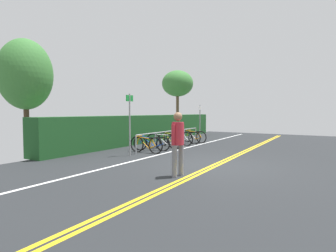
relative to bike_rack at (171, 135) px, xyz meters
name	(u,v)px	position (x,y,z in m)	size (l,w,h in m)	color
ground_plane	(215,166)	(-3.33, -3.61, -0.62)	(28.31, 12.21, 0.05)	#232628
centre_line_yellow_inner	(217,166)	(-3.33, -3.69, -0.60)	(25.48, 0.10, 0.00)	gold
centre_line_yellow_outer	(213,165)	(-3.33, -3.53, -0.60)	(25.48, 0.10, 0.00)	gold
bike_lane_stripe_white	(146,158)	(-3.33, -0.87, -0.60)	(25.48, 0.12, 0.00)	white
bike_rack	(171,135)	(0.00, 0.00, 0.00)	(5.73, 0.05, 0.81)	#9EA0A5
bicycle_0	(146,145)	(-2.27, -0.10, -0.26)	(0.46, 1.68, 0.73)	black
bicycle_1	(152,143)	(-1.59, 0.09, -0.28)	(0.60, 1.70, 0.68)	black
bicycle_2	(164,141)	(-0.80, -0.10, -0.24)	(0.69, 1.73, 0.76)	black
bicycle_3	(170,139)	(0.08, 0.12, -0.25)	(0.60, 1.68, 0.75)	black
bicycle_4	(178,138)	(0.77, 0.04, -0.25)	(0.46, 1.72, 0.75)	black
bicycle_5	(186,137)	(1.57, -0.02, -0.27)	(0.46, 1.64, 0.71)	black
bicycle_6	(194,136)	(2.34, -0.13, -0.27)	(0.51, 1.69, 0.71)	black
pedestrian	(178,140)	(-5.24, -3.30, 0.40)	(0.49, 0.32, 1.72)	slate
sign_post_near	(130,119)	(-3.26, -0.03, 0.86)	(0.36, 0.07, 2.44)	gray
sign_post_far	(200,119)	(3.32, -0.05, 0.70)	(0.36, 0.09, 2.15)	gray
hedge_backdrop	(149,128)	(1.50, 2.40, 0.17)	(14.68, 0.96, 1.54)	#1C4C21
tree_near_left	(25,75)	(-5.28, 3.56, 2.59)	(2.06, 2.06, 4.59)	#473323
tree_mid	(178,84)	(7.22, 3.69, 3.36)	(2.48, 2.48, 5.02)	brown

